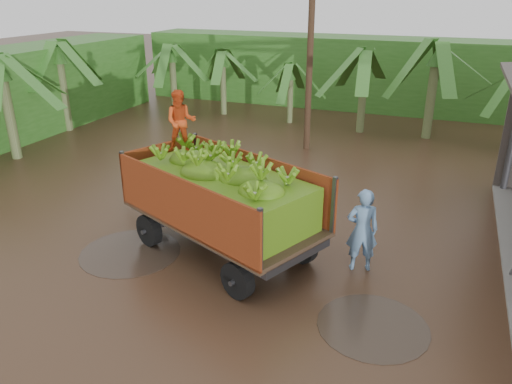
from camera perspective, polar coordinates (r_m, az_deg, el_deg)
ground at (r=12.83m, az=3.76°, el=-5.52°), size 100.00×100.00×0.00m
hedge_north at (r=27.68m, az=10.32°, el=13.36°), size 22.00×3.00×3.60m
banana_trailer at (r=11.63m, az=-4.01°, el=-0.58°), size 6.70×4.10×3.77m
man_blue at (r=11.38m, az=12.05°, el=-4.28°), size 0.83×0.67×1.97m
utility_pole at (r=19.29m, az=6.26°, el=16.99°), size 1.20×0.24×8.32m
banana_plants at (r=19.46m, az=-4.83°, el=10.13°), size 25.53×19.96×4.15m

